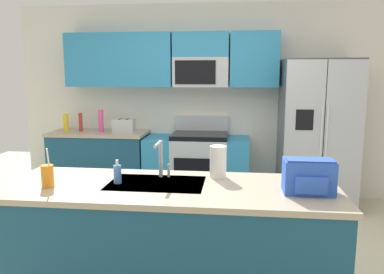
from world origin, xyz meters
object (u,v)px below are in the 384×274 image
paper_towel_roll (218,162)px  bottle_yellow (66,123)px  soap_dispenser (117,174)px  toaster (124,126)px  pepper_mill (81,122)px  backpack (309,176)px  sink_faucet (161,156)px  drink_cup_orange (48,176)px  refrigerator (317,134)px  range_oven (197,167)px  bottle_pink (101,121)px

paper_towel_roll → bottle_yellow: bearing=136.0°
bottle_yellow → soap_dispenser: (1.44, -2.31, -0.05)m
bottle_yellow → paper_towel_roll: bearing=-44.0°
toaster → pepper_mill: (-0.62, 0.05, 0.03)m
backpack → paper_towel_roll: bearing=152.7°
sink_faucet → drink_cup_orange: sink_faucet is taller
refrigerator → toaster: refrigerator is taller
drink_cup_orange → paper_towel_roll: 1.21m
range_oven → toaster: (-0.97, -0.05, 0.55)m
toaster → bottle_yellow: size_ratio=1.17×
bottle_pink → soap_dispenser: bottle_pink is taller
toaster → bottle_yellow: (-0.81, 0.01, 0.03)m
soap_dispenser → bottle_pink: bearing=112.4°
pepper_mill → soap_dispenser: bearing=-62.0°
refrigerator → drink_cup_orange: 3.34m
pepper_mill → bottle_yellow: size_ratio=1.04×
range_oven → bottle_pink: (-1.28, -0.05, 0.61)m
bottle_yellow → toaster: bearing=-0.4°
pepper_mill → bottle_yellow: 0.19m
backpack → bottle_pink: bearing=133.5°
range_oven → paper_towel_roll: (0.37, -2.12, 0.58)m
bottle_pink → drink_cup_orange: size_ratio=1.09×
sink_faucet → backpack: size_ratio=0.88×
range_oven → drink_cup_orange: (-0.78, -2.51, 0.54)m
refrigerator → toaster: size_ratio=6.61×
bottle_pink → toaster: bearing=-0.1°
pepper_mill → soap_dispenser: pepper_mill is taller
soap_dispenser → pepper_mill: bearing=118.0°
refrigerator → sink_faucet: size_ratio=6.56×
range_oven → soap_dispenser: (-0.33, -2.36, 0.53)m
pepper_mill → paper_towel_roll: (1.96, -2.12, -0.00)m
range_oven → drink_cup_orange: size_ratio=4.95×
pepper_mill → backpack: bearing=-43.5°
soap_dispenser → paper_towel_roll: paper_towel_roll is taller
bottle_yellow → backpack: bearing=-41.0°
soap_dispenser → backpack: backpack is taller
sink_faucet → bottle_pink: bearing=120.0°
bottle_pink → soap_dispenser: bearing=-67.6°
bottle_pink → bottle_yellow: 0.49m
range_oven → bottle_yellow: (-1.78, -0.05, 0.58)m
range_oven → pepper_mill: pepper_mill is taller
range_oven → backpack: (0.98, -2.44, 0.57)m
toaster → paper_towel_roll: paper_towel_roll is taller
refrigerator → bottle_yellow: (-3.29, 0.03, 0.09)m
drink_cup_orange → soap_dispenser: 0.47m
range_oven → backpack: size_ratio=4.25×
pepper_mill → sink_faucet: sink_faucet is taller
sink_faucet → range_oven: bearing=88.6°
pepper_mill → refrigerator: bearing=-1.3°
toaster → paper_towel_roll: 2.47m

